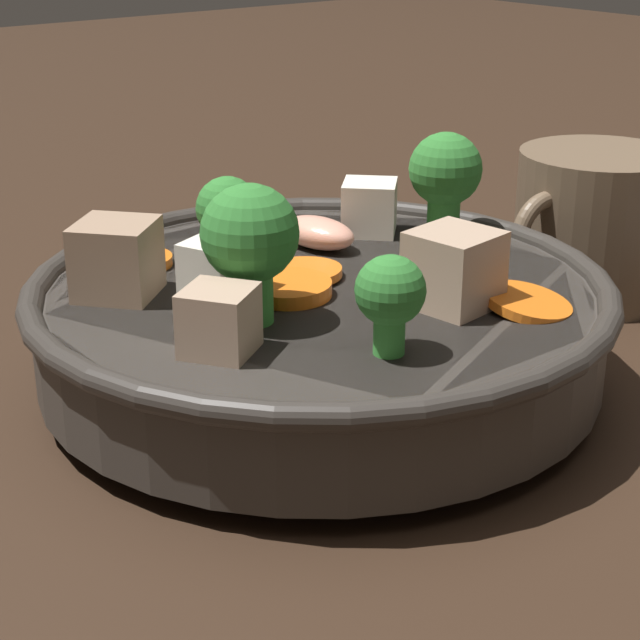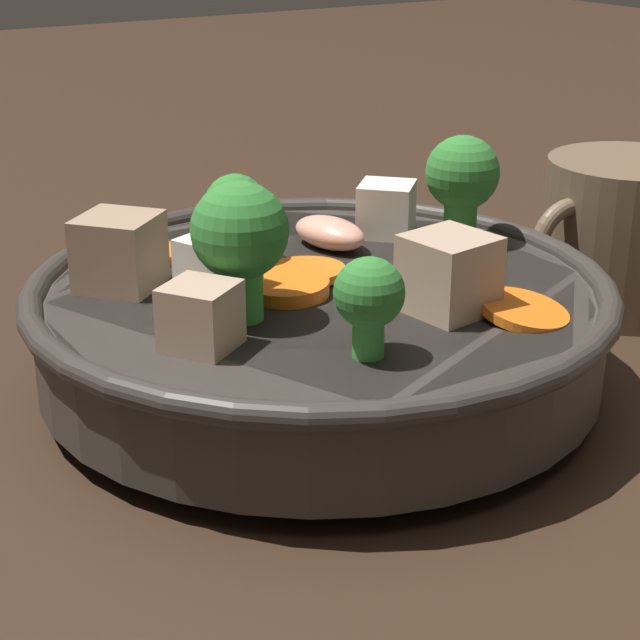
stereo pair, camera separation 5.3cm
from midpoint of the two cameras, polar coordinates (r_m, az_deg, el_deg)
ground_plane at (r=0.54m, az=-2.79°, el=-3.62°), size 3.00×3.00×0.00m
stirfry_bowl at (r=0.53m, az=-2.90°, el=0.30°), size 0.29×0.29×0.12m
dark_mug at (r=0.67m, az=11.96°, el=5.00°), size 0.12×0.10×0.09m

